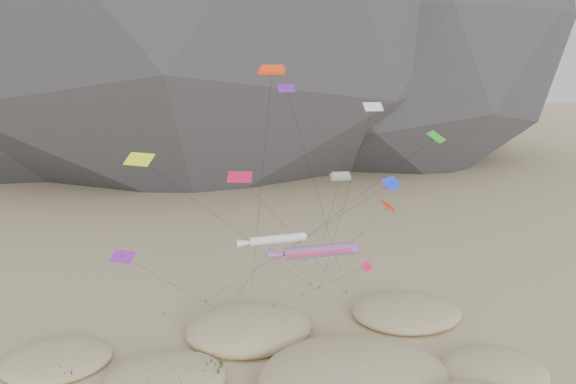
% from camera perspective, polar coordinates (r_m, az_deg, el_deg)
% --- Properties ---
extents(dune_grass, '(42.09, 27.04, 1.57)m').
position_cam_1_polar(dune_grass, '(51.32, 0.50, -18.86)').
color(dune_grass, black).
rests_on(dune_grass, ground).
extents(kite_stakes, '(21.99, 5.75, 0.30)m').
position_cam_1_polar(kite_stakes, '(68.84, -2.31, -10.54)').
color(kite_stakes, '#3F2D1E').
rests_on(kite_stakes, ground).
extents(rainbow_tube_kite, '(8.31, 19.17, 11.77)m').
position_cam_1_polar(rainbow_tube_kite, '(52.19, 2.82, -6.04)').
color(rainbow_tube_kite, '#FF1A3A').
rests_on(rainbow_tube_kite, ground).
extents(white_tube_kite, '(6.69, 10.86, 12.08)m').
position_cam_1_polar(white_tube_kite, '(53.53, -1.47, -4.86)').
color(white_tube_kite, silver).
rests_on(white_tube_kite, ground).
extents(orange_parafoil, '(2.79, 10.50, 27.55)m').
position_cam_1_polar(orange_parafoil, '(56.22, -1.69, 11.97)').
color(orange_parafoil, '#FF360D').
rests_on(orange_parafoil, ground).
extents(multi_parafoil, '(2.17, 13.98, 17.35)m').
position_cam_1_polar(multi_parafoil, '(55.36, 5.32, 1.41)').
color(multi_parafoil, orange).
rests_on(multi_parafoil, ground).
extents(delta_kites, '(32.67, 19.60, 25.76)m').
position_cam_1_polar(delta_kites, '(52.74, 2.11, 1.35)').
color(delta_kites, '#E3F519').
rests_on(delta_kites, ground).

